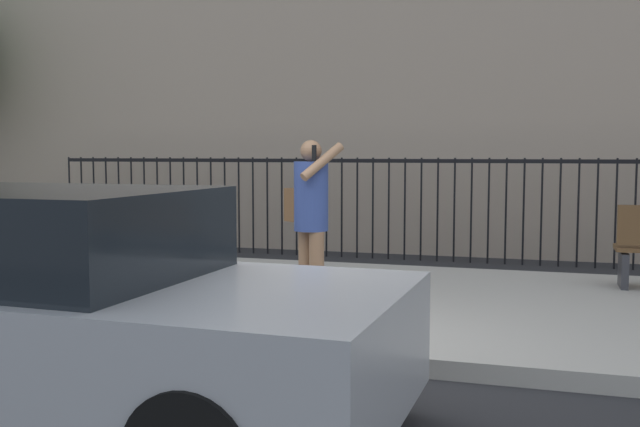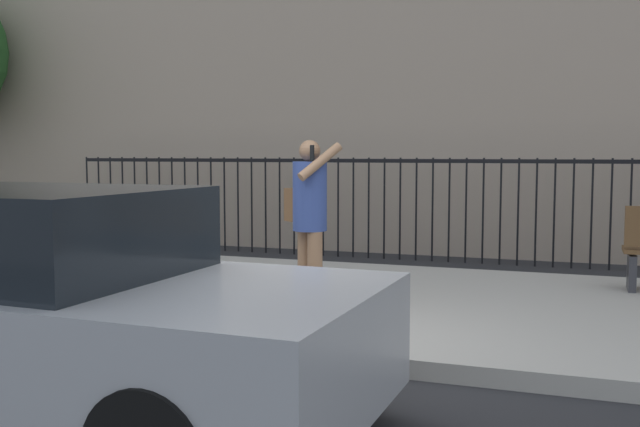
{
  "view_description": "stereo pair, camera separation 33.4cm",
  "coord_description": "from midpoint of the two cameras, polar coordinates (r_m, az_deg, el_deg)",
  "views": [
    {
      "loc": [
        2.17,
        -5.23,
        1.67
      ],
      "look_at": [
        -0.01,
        1.87,
        1.05
      ],
      "focal_mm": 40.58,
      "sensor_mm": 36.0,
      "label": 1
    },
    {
      "loc": [
        2.49,
        -5.13,
        1.67
      ],
      "look_at": [
        -0.01,
        1.87,
        1.05
      ],
      "focal_mm": 40.58,
      "sensor_mm": 36.0,
      "label": 2
    }
  ],
  "objects": [
    {
      "name": "ground_plane",
      "position": [
        5.92,
        -4.45,
        -11.61
      ],
      "size": [
        60.0,
        60.0,
        0.0
      ],
      "primitive_type": "plane",
      "color": "#28282B"
    },
    {
      "name": "sidewalk",
      "position": [
        7.9,
        2.14,
        -6.86
      ],
      "size": [
        28.0,
        4.4,
        0.15
      ],
      "primitive_type": "cube",
      "color": "#B2ADA3",
      "rests_on": "ground"
    },
    {
      "name": "iron_fence",
      "position": [
        11.34,
        7.81,
        1.46
      ],
      "size": [
        12.03,
        0.04,
        1.6
      ],
      "color": "black",
      "rests_on": "ground"
    },
    {
      "name": "parked_hatchback",
      "position": [
        4.81,
        -19.49,
        -7.1
      ],
      "size": [
        4.25,
        1.95,
        1.45
      ],
      "color": "#ADAFB5",
      "rests_on": "ground"
    },
    {
      "name": "pedestrian_on_phone",
      "position": [
        7.19,
        0.41,
        0.29
      ],
      "size": [
        0.7,
        0.66,
        1.65
      ],
      "color": "#936B4C",
      "rests_on": "sidewalk"
    }
  ]
}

